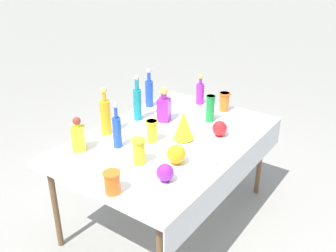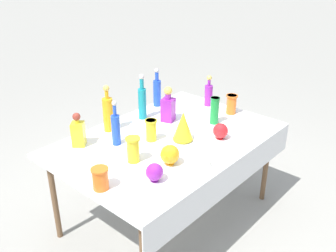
# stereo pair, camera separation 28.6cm
# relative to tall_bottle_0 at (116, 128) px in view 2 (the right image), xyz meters

# --- Properties ---
(ground_plane) EXTENTS (40.00, 40.00, 0.00)m
(ground_plane) POSITION_rel_tall_bottle_0_xyz_m (0.33, -0.22, -0.89)
(ground_plane) COLOR gray
(display_table) EXTENTS (1.73, 1.17, 0.76)m
(display_table) POSITION_rel_tall_bottle_0_xyz_m (0.33, -0.25, -0.18)
(display_table) COLOR white
(display_table) RESTS_ON ground
(tall_bottle_0) EXTENTS (0.07, 0.07, 0.35)m
(tall_bottle_0) POSITION_rel_tall_bottle_0_xyz_m (0.00, 0.00, 0.00)
(tall_bottle_0) COLOR blue
(tall_bottle_0) RESTS_ON display_table
(tall_bottle_1) EXTENTS (0.07, 0.07, 0.40)m
(tall_bottle_1) POSITION_rel_tall_bottle_0_xyz_m (0.46, 0.19, 0.03)
(tall_bottle_1) COLOR teal
(tall_bottle_1) RESTS_ON display_table
(tall_bottle_2) EXTENTS (0.07, 0.07, 0.36)m
(tall_bottle_2) POSITION_rel_tall_bottle_0_xyz_m (0.76, 0.29, 0.01)
(tall_bottle_2) COLOR blue
(tall_bottle_2) RESTS_ON display_table
(tall_bottle_3) EXTENTS (0.08, 0.08, 0.38)m
(tall_bottle_3) POSITION_rel_tall_bottle_0_xyz_m (0.11, 0.22, 0.02)
(tall_bottle_3) COLOR orange
(tall_bottle_3) RESTS_ON display_table
(tall_bottle_4) EXTENTS (0.07, 0.07, 0.29)m
(tall_bottle_4) POSITION_rel_tall_bottle_0_xyz_m (1.08, -0.06, -0.02)
(tall_bottle_4) COLOR purple
(tall_bottle_4) RESTS_ON display_table
(square_decanter_0) EXTENTS (0.13, 0.13, 0.26)m
(square_decanter_0) POSITION_rel_tall_bottle_0_xyz_m (-0.20, 0.19, -0.02)
(square_decanter_0) COLOR yellow
(square_decanter_0) RESTS_ON display_table
(square_decanter_1) EXTENTS (0.13, 0.13, 0.31)m
(square_decanter_1) POSITION_rel_tall_bottle_0_xyz_m (0.57, -0.01, -0.00)
(square_decanter_1) COLOR purple
(square_decanter_1) RESTS_ON display_table
(slender_vase_0) EXTENTS (0.09, 0.09, 0.17)m
(slender_vase_0) POSITION_rel_tall_bottle_0_xyz_m (0.22, -0.15, -0.04)
(slender_vase_0) COLOR yellow
(slender_vase_0) RESTS_ON display_table
(slender_vase_1) EXTENTS (0.11, 0.11, 0.14)m
(slender_vase_1) POSITION_rel_tall_bottle_0_xyz_m (-0.45, -0.36, -0.06)
(slender_vase_1) COLOR orange
(slender_vase_1) RESTS_ON display_table
(slender_vase_2) EXTENTS (0.08, 0.08, 0.23)m
(slender_vase_2) POSITION_rel_tall_bottle_0_xyz_m (0.79, -0.33, -0.01)
(slender_vase_2) COLOR #198C38
(slender_vase_2) RESTS_ON display_table
(slender_vase_3) EXTENTS (0.10, 0.10, 0.17)m
(slender_vase_3) POSITION_rel_tall_bottle_0_xyz_m (1.06, -0.32, -0.04)
(slender_vase_3) COLOR orange
(slender_vase_3) RESTS_ON display_table
(slender_vase_4) EXTENTS (0.10, 0.10, 0.18)m
(slender_vase_4) POSITION_rel_tall_bottle_0_xyz_m (-0.09, -0.28, -0.04)
(slender_vase_4) COLOR yellow
(slender_vase_4) RESTS_ON display_table
(fluted_vase_0) EXTENTS (0.16, 0.16, 0.23)m
(fluted_vase_0) POSITION_rel_tall_bottle_0_xyz_m (0.38, -0.33, -0.01)
(fluted_vase_0) COLOR yellow
(fluted_vase_0) RESTS_ON display_table
(round_bowl_0) EXTENTS (0.11, 0.11, 0.12)m
(round_bowl_0) POSITION_rel_tall_bottle_0_xyz_m (-0.17, -0.55, -0.07)
(round_bowl_0) COLOR purple
(round_bowl_0) RESTS_ON display_table
(round_bowl_1) EXTENTS (0.13, 0.13, 0.14)m
(round_bowl_1) POSITION_rel_tall_bottle_0_xyz_m (0.05, -0.49, -0.06)
(round_bowl_1) COLOR orange
(round_bowl_1) RESTS_ON display_table
(round_bowl_2) EXTENTS (0.12, 0.12, 0.13)m
(round_bowl_2) POSITION_rel_tall_bottle_0_xyz_m (0.59, -0.53, -0.07)
(round_bowl_2) COLOR red
(round_bowl_2) RESTS_ON display_table
(price_tag_left) EXTENTS (0.05, 0.02, 0.04)m
(price_tag_left) POSITION_rel_tall_bottle_0_xyz_m (0.19, -0.72, -0.11)
(price_tag_left) COLOR white
(price_tag_left) RESTS_ON display_table
(price_tag_center) EXTENTS (0.06, 0.02, 0.04)m
(price_tag_center) POSITION_rel_tall_bottle_0_xyz_m (0.50, -0.75, -0.11)
(price_tag_center) COLOR white
(price_tag_center) RESTS_ON display_table
(price_tag_right) EXTENTS (0.06, 0.03, 0.04)m
(price_tag_right) POSITION_rel_tall_bottle_0_xyz_m (-0.12, -0.73, -0.11)
(price_tag_right) COLOR white
(price_tag_right) RESTS_ON display_table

